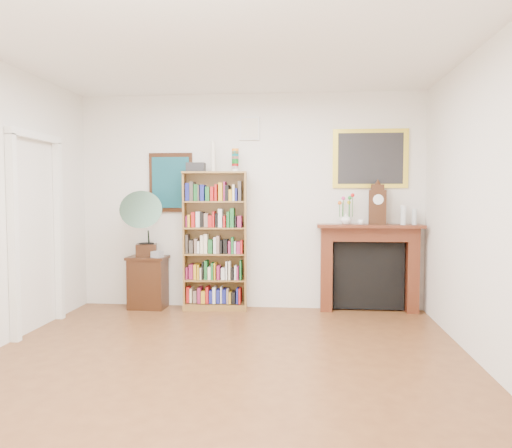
% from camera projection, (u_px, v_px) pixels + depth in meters
% --- Properties ---
extents(room, '(4.51, 5.01, 2.81)m').
position_uv_depth(room, '(217.00, 206.00, 4.06)').
color(room, brown).
rests_on(room, ground).
extents(door_casing, '(0.08, 1.02, 2.17)m').
position_uv_depth(door_casing, '(37.00, 216.00, 5.47)').
color(door_casing, white).
rests_on(door_casing, left_wall).
extents(teal_poster, '(0.58, 0.04, 0.78)m').
position_uv_depth(teal_poster, '(171.00, 183.00, 6.61)').
color(teal_poster, black).
rests_on(teal_poster, back_wall).
extents(small_picture, '(0.26, 0.04, 0.30)m').
position_uv_depth(small_picture, '(249.00, 128.00, 6.47)').
color(small_picture, white).
rests_on(small_picture, back_wall).
extents(gilt_painting, '(0.95, 0.04, 0.75)m').
position_uv_depth(gilt_painting, '(370.00, 159.00, 6.35)').
color(gilt_painting, yellow).
rests_on(gilt_painting, back_wall).
extents(bookshelf, '(0.85, 0.36, 2.05)m').
position_uv_depth(bookshelf, '(215.00, 233.00, 6.44)').
color(bookshelf, brown).
rests_on(bookshelf, floor).
extents(side_cabinet, '(0.51, 0.38, 0.68)m').
position_uv_depth(side_cabinet, '(148.00, 282.00, 6.53)').
color(side_cabinet, black).
rests_on(side_cabinet, floor).
extents(fireplace, '(1.32, 0.31, 1.12)m').
position_uv_depth(fireplace, '(369.00, 260.00, 6.35)').
color(fireplace, '#461810').
rests_on(fireplace, floor).
extents(gramophone, '(0.66, 0.76, 0.86)m').
position_uv_depth(gramophone, '(142.00, 220.00, 6.39)').
color(gramophone, black).
rests_on(gramophone, side_cabinet).
extents(cd_stack, '(0.15, 0.15, 0.08)m').
position_uv_depth(cd_stack, '(157.00, 254.00, 6.39)').
color(cd_stack, '#AFB0BB').
rests_on(cd_stack, side_cabinet).
extents(mantel_clock, '(0.23, 0.15, 0.50)m').
position_uv_depth(mantel_clock, '(377.00, 205.00, 6.24)').
color(mantel_clock, black).
rests_on(mantel_clock, fireplace).
extents(flower_vase, '(0.18, 0.18, 0.14)m').
position_uv_depth(flower_vase, '(346.00, 219.00, 6.31)').
color(flower_vase, white).
rests_on(flower_vase, fireplace).
extents(teacup, '(0.10, 0.10, 0.06)m').
position_uv_depth(teacup, '(361.00, 222.00, 6.23)').
color(teacup, white).
rests_on(teacup, fireplace).
extents(bottle_left, '(0.07, 0.07, 0.24)m').
position_uv_depth(bottle_left, '(403.00, 215.00, 6.19)').
color(bottle_left, silver).
rests_on(bottle_left, fireplace).
extents(bottle_right, '(0.06, 0.06, 0.20)m').
position_uv_depth(bottle_right, '(414.00, 217.00, 6.23)').
color(bottle_right, silver).
rests_on(bottle_right, fireplace).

